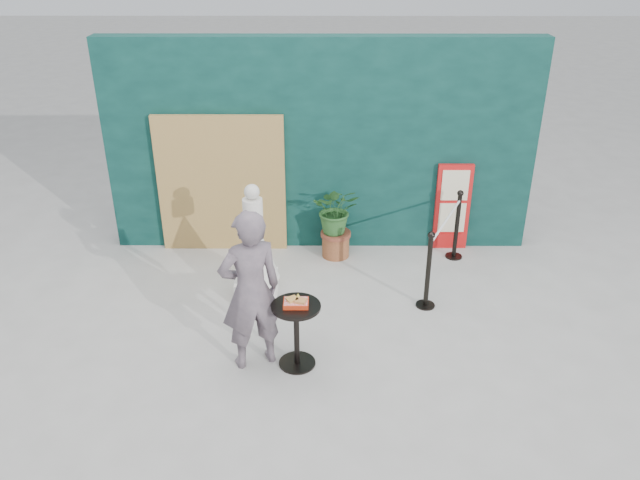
{
  "coord_description": "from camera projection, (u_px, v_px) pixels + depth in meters",
  "views": [
    {
      "loc": [
        0.03,
        -5.27,
        4.25
      ],
      "look_at": [
        0.0,
        1.2,
        1.0
      ],
      "focal_mm": 35.0,
      "sensor_mm": 36.0,
      "label": 1
    }
  ],
  "objects": [
    {
      "name": "food_basket",
      "position": [
        296.0,
        302.0,
        6.44
      ],
      "size": [
        0.26,
        0.19,
        0.11
      ],
      "color": "red",
      "rests_on": "cafe_table"
    },
    {
      "name": "menu_board",
      "position": [
        452.0,
        207.0,
        8.96
      ],
      "size": [
        0.5,
        0.07,
        1.3
      ],
      "color": "red",
      "rests_on": "ground"
    },
    {
      "name": "stanchion_barrier",
      "position": [
        444.0,
        247.0,
        8.18
      ],
      "size": [
        0.84,
        1.54,
        1.03
      ],
      "color": "black",
      "rests_on": "ground"
    },
    {
      "name": "bamboo_fence",
      "position": [
        222.0,
        185.0,
        8.8
      ],
      "size": [
        1.8,
        0.08,
        2.0
      ],
      "primitive_type": "cube",
      "color": "tan",
      "rests_on": "ground"
    },
    {
      "name": "cafe_table",
      "position": [
        296.0,
        325.0,
        6.57
      ],
      "size": [
        0.52,
        0.52,
        0.75
      ],
      "color": "black",
      "rests_on": "ground"
    },
    {
      "name": "planter",
      "position": [
        336.0,
        216.0,
        8.74
      ],
      "size": [
        0.64,
        0.55,
        1.09
      ],
      "color": "brown",
      "rests_on": "ground"
    },
    {
      "name": "back_wall",
      "position": [
        321.0,
        146.0,
        8.76
      ],
      "size": [
        6.0,
        0.3,
        3.0
      ],
      "primitive_type": "cube",
      "color": "#092A27",
      "rests_on": "ground"
    },
    {
      "name": "ground",
      "position": [
        320.0,
        375.0,
        6.62
      ],
      "size": [
        60.0,
        60.0,
        0.0
      ],
      "primitive_type": "plane",
      "color": "#ADAAA5",
      "rests_on": "ground"
    },
    {
      "name": "woman",
      "position": [
        251.0,
        291.0,
        6.42
      ],
      "size": [
        0.78,
        0.66,
        1.81
      ],
      "primitive_type": "imported",
      "rotation": [
        0.0,
        0.0,
        3.54
      ],
      "color": "slate",
      "rests_on": "ground"
    },
    {
      "name": "statue",
      "position": [
        255.0,
        253.0,
        7.76
      ],
      "size": [
        0.6,
        0.6,
        1.54
      ],
      "color": "white",
      "rests_on": "ground"
    }
  ]
}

